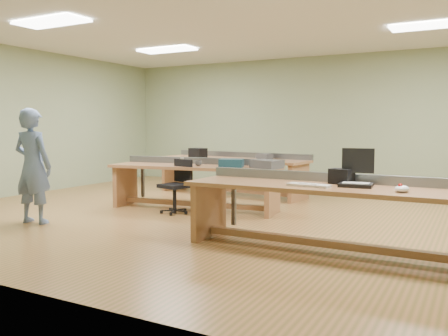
{
  "coord_description": "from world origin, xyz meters",
  "views": [
    {
      "loc": [
        3.26,
        -6.67,
        1.41
      ],
      "look_at": [
        -0.03,
        -0.6,
        0.8
      ],
      "focal_mm": 38.0,
      "sensor_mm": 36.0,
      "label": 1
    }
  ],
  "objects": [
    {
      "name": "tray_back",
      "position": [
        -0.5,
        1.98,
        0.81
      ],
      "size": [
        0.32,
        0.27,
        0.11
      ],
      "primitive_type": "cube",
      "rotation": [
        0.0,
        0.0,
        -0.29
      ],
      "color": "#3C3C3E",
      "rests_on": "workbench_back"
    },
    {
      "name": "wall_left",
      "position": [
        -5.0,
        0.0,
        1.5
      ],
      "size": [
        0.04,
        8.0,
        3.0
      ],
      "primitive_type": "cube",
      "color": "gray",
      "rests_on": "floor"
    },
    {
      "name": "keyboard",
      "position": [
        1.62,
        -1.68,
        0.76
      ],
      "size": [
        0.49,
        0.21,
        0.03
      ],
      "primitive_type": "cube",
      "rotation": [
        0.0,
        0.0,
        -0.11
      ],
      "color": "beige",
      "rests_on": "workbench_front"
    },
    {
      "name": "storage_box_back",
      "position": [
        -1.98,
        1.84,
        0.85
      ],
      "size": [
        0.39,
        0.33,
        0.19
      ],
      "primitive_type": "cube",
      "rotation": [
        0.0,
        0.0,
        -0.27
      ],
      "color": "black",
      "rests_on": "workbench_back"
    },
    {
      "name": "wall_back",
      "position": [
        0.0,
        4.0,
        1.5
      ],
      "size": [
        10.0,
        0.04,
        3.0
      ],
      "primitive_type": "cube",
      "color": "gray",
      "rests_on": "floor"
    },
    {
      "name": "workbench_mid",
      "position": [
        -0.96,
        0.1,
        0.56
      ],
      "size": [
        2.99,
        1.14,
        0.86
      ],
      "rotation": [
        0.0,
        0.0,
        0.13
      ],
      "color": "#905F3C",
      "rests_on": "floor"
    },
    {
      "name": "mug",
      "position": [
        -0.83,
        -0.0,
        0.8
      ],
      "size": [
        0.15,
        0.15,
        0.09
      ],
      "primitive_type": "imported",
      "rotation": [
        0.0,
        0.0,
        -0.37
      ],
      "color": "#3C3C3E",
      "rests_on": "workbench_mid"
    },
    {
      "name": "person",
      "position": [
        -2.42,
        -1.99,
        0.83
      ],
      "size": [
        0.66,
        0.48,
        1.67
      ],
      "primitive_type": "imported",
      "rotation": [
        0.0,
        0.0,
        3.28
      ],
      "color": "#667EA6",
      "rests_on": "floor"
    },
    {
      "name": "laptop_base",
      "position": [
        2.08,
        -1.46,
        0.77
      ],
      "size": [
        0.38,
        0.32,
        0.04
      ],
      "primitive_type": "cube",
      "rotation": [
        0.0,
        0.0,
        0.1
      ],
      "color": "black",
      "rests_on": "workbench_front"
    },
    {
      "name": "fluor_panels",
      "position": [
        0.0,
        0.0,
        2.97
      ],
      "size": [
        6.2,
        3.5,
        0.03
      ],
      "color": "white",
      "rests_on": "ceiling"
    },
    {
      "name": "laptop_screen",
      "position": [
        2.07,
        -1.33,
        1.03
      ],
      "size": [
        0.35,
        0.05,
        0.28
      ],
      "primitive_type": "cube",
      "rotation": [
        0.0,
        0.0,
        0.1
      ],
      "color": "black",
      "rests_on": "laptop_base"
    },
    {
      "name": "drinks_can",
      "position": [
        -1.26,
        0.16,
        0.81
      ],
      "size": [
        0.08,
        0.08,
        0.12
      ],
      "primitive_type": "cylinder",
      "rotation": [
        0.0,
        0.0,
        -0.2
      ],
      "color": "white",
      "rests_on": "workbench_mid"
    },
    {
      "name": "ceiling",
      "position": [
        0.0,
        0.0,
        3.0
      ],
      "size": [
        10.0,
        10.0,
        0.0
      ],
      "primitive_type": "plane",
      "color": "silver",
      "rests_on": "wall_back"
    },
    {
      "name": "task_chair",
      "position": [
        -1.04,
        -0.35,
        0.32
      ],
      "size": [
        0.56,
        0.56,
        0.87
      ],
      "rotation": [
        0.0,
        0.0,
        -0.23
      ],
      "color": "black",
      "rests_on": "floor"
    },
    {
      "name": "camera_bag",
      "position": [
        1.88,
        -1.31,
        0.84
      ],
      "size": [
        0.3,
        0.24,
        0.18
      ],
      "primitive_type": "cube",
      "rotation": [
        0.0,
        0.0,
        -0.32
      ],
      "color": "black",
      "rests_on": "workbench_front"
    },
    {
      "name": "floor",
      "position": [
        0.0,
        0.0,
        0.0
      ],
      "size": [
        10.0,
        10.0,
        0.0
      ],
      "primitive_type": "plane",
      "color": "#A1683D",
      "rests_on": "ground"
    },
    {
      "name": "parts_bin_teal",
      "position": [
        -0.25,
        0.07,
        0.82
      ],
      "size": [
        0.44,
        0.38,
        0.13
      ],
      "primitive_type": "cube",
      "rotation": [
        0.0,
        0.0,
        0.31
      ],
      "color": "#153746",
      "rests_on": "workbench_mid"
    },
    {
      "name": "trackball_mouse",
      "position": [
        2.59,
        -1.67,
        0.79
      ],
      "size": [
        0.15,
        0.17,
        0.07
      ],
      "primitive_type": "ellipsoid",
      "rotation": [
        0.0,
        0.0,
        0.03
      ],
      "color": "white",
      "rests_on": "workbench_front"
    },
    {
      "name": "workbench_front",
      "position": [
        1.76,
        -1.5,
        0.56
      ],
      "size": [
        3.21,
        0.88,
        0.86
      ],
      "rotation": [
        0.0,
        0.0,
        -0.01
      ],
      "color": "#905F3C",
      "rests_on": "floor"
    },
    {
      "name": "parts_bin_grey",
      "position": [
        0.31,
        0.18,
        0.81
      ],
      "size": [
        0.54,
        0.43,
        0.13
      ],
      "primitive_type": "cube",
      "rotation": [
        0.0,
        0.0,
        -0.32
      ],
      "color": "#3C3C3E",
      "rests_on": "workbench_mid"
    },
    {
      "name": "wall_front",
      "position": [
        0.0,
        -4.0,
        1.5
      ],
      "size": [
        10.0,
        0.04,
        3.0
      ],
      "primitive_type": "cube",
      "color": "gray",
      "rests_on": "floor"
    },
    {
      "name": "workbench_back",
      "position": [
        -1.22,
        1.97,
        0.56
      ],
      "size": [
        3.32,
        1.2,
        0.86
      ],
      "rotation": [
        0.0,
        0.0,
        -0.11
      ],
      "color": "#905F3C",
      "rests_on": "floor"
    }
  ]
}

